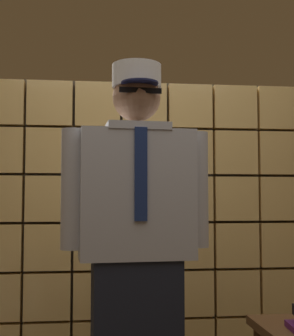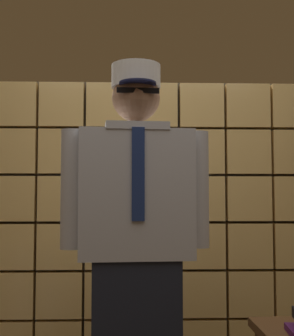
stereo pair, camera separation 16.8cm
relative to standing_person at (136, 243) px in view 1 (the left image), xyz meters
The scene contains 2 objects.
glass_block_wall 1.04m from the standing_person, 82.19° to the left, with size 2.25×0.10×1.93m.
standing_person is the anchor object (origin of this frame).
Camera 1 is at (-0.33, -1.76, 1.10)m, focal length 50.41 mm.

